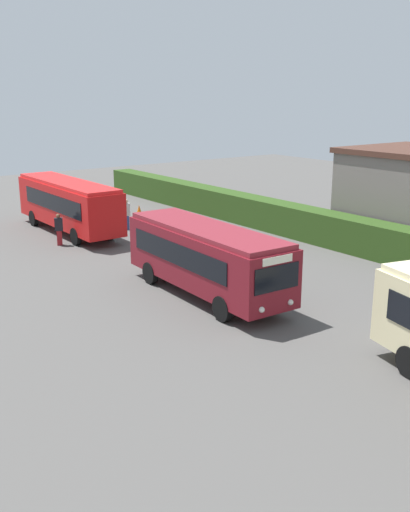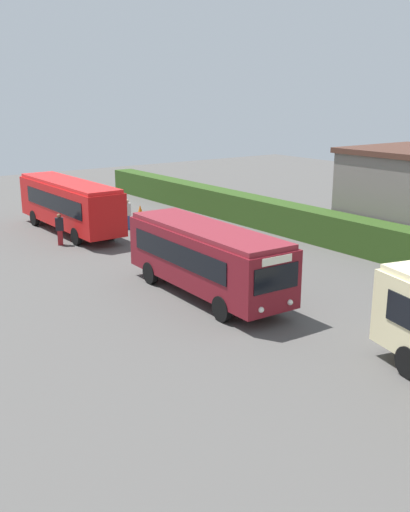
{
  "view_description": "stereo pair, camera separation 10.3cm",
  "coord_description": "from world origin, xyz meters",
  "px_view_note": "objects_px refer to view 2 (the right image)",
  "views": [
    {
      "loc": [
        18.8,
        -14.22,
        8.31
      ],
      "look_at": [
        -0.9,
        0.21,
        1.56
      ],
      "focal_mm": 41.49,
      "sensor_mm": 36.0,
      "label": 1
    },
    {
      "loc": [
        18.86,
        -14.14,
        8.31
      ],
      "look_at": [
        -0.9,
        0.21,
        1.56
      ],
      "focal_mm": 41.49,
      "sensor_mm": 36.0,
      "label": 2
    }
  ],
  "objects_px": {
    "bus_maroon": "(206,256)",
    "person_left": "(106,207)",
    "bus_red": "(69,203)",
    "traffic_cone": "(140,209)",
    "person_right": "(60,229)",
    "person_center": "(127,213)"
  },
  "relations": [
    {
      "from": "person_right",
      "to": "person_center",
      "type": "bearing_deg",
      "value": 125.88
    },
    {
      "from": "bus_maroon",
      "to": "traffic_cone",
      "type": "distance_m",
      "value": 18.51
    },
    {
      "from": "bus_red",
      "to": "bus_maroon",
      "type": "xyz_separation_m",
      "value": [
        14.49,
        -0.21,
        -0.1
      ]
    },
    {
      "from": "person_left",
      "to": "bus_red",
      "type": "bearing_deg",
      "value": 46.9
    },
    {
      "from": "bus_red",
      "to": "person_left",
      "type": "bearing_deg",
      "value": -68.05
    },
    {
      "from": "bus_maroon",
      "to": "person_right",
      "type": "xyz_separation_m",
      "value": [
        -11.85,
        -1.56,
        -0.79
      ]
    },
    {
      "from": "bus_red",
      "to": "traffic_cone",
      "type": "distance_m",
      "value": 7.19
    },
    {
      "from": "bus_red",
      "to": "traffic_cone",
      "type": "bearing_deg",
      "value": -67.87
    },
    {
      "from": "person_left",
      "to": "traffic_cone",
      "type": "bearing_deg",
      "value": -132.75
    },
    {
      "from": "bus_maroon",
      "to": "person_left",
      "type": "height_order",
      "value": "bus_maroon"
    },
    {
      "from": "bus_red",
      "to": "person_center",
      "type": "xyz_separation_m",
      "value": [
        1.42,
        3.2,
        -0.8
      ]
    },
    {
      "from": "person_left",
      "to": "person_right",
      "type": "xyz_separation_m",
      "value": [
        3.9,
        -4.82,
        -0.07
      ]
    },
    {
      "from": "person_left",
      "to": "traffic_cone",
      "type": "relative_size",
      "value": 3.21
    },
    {
      "from": "bus_red",
      "to": "bus_maroon",
      "type": "distance_m",
      "value": 14.49
    },
    {
      "from": "person_left",
      "to": "person_right",
      "type": "relative_size",
      "value": 1.07
    },
    {
      "from": "bus_red",
      "to": "traffic_cone",
      "type": "height_order",
      "value": "bus_red"
    },
    {
      "from": "traffic_cone",
      "to": "person_left",
      "type": "bearing_deg",
      "value": -67.12
    },
    {
      "from": "person_left",
      "to": "person_right",
      "type": "distance_m",
      "value": 6.2
    },
    {
      "from": "person_center",
      "to": "person_right",
      "type": "distance_m",
      "value": 5.12
    },
    {
      "from": "bus_maroon",
      "to": "person_left",
      "type": "relative_size",
      "value": 4.73
    },
    {
      "from": "bus_maroon",
      "to": "person_left",
      "type": "distance_m",
      "value": 16.1
    },
    {
      "from": "bus_maroon",
      "to": "person_right",
      "type": "bearing_deg",
      "value": -170.55
    }
  ]
}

